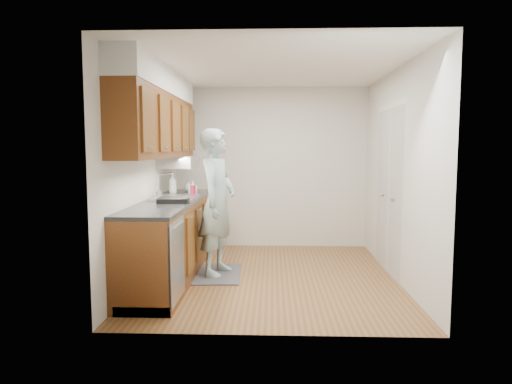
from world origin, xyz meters
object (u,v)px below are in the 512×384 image
person (217,192)px  soap_bottle_a (173,184)px  soap_bottle_c (188,186)px  dish_rack (173,200)px  soda_can (193,190)px  soap_bottle_b (193,187)px

person → soap_bottle_a: 0.95m
soap_bottle_c → dish_rack: size_ratio=0.46×
soda_can → soap_bottle_a: bearing=150.6°
soap_bottle_b → soda_can: soap_bottle_b is taller
soap_bottle_a → soap_bottle_b: bearing=-6.3°
dish_rack → soda_can: bearing=79.1°
person → dish_rack: (-0.47, -0.35, -0.06)m
soda_can → dish_rack: 0.83m
person → soap_bottle_c: size_ratio=12.67×
soap_bottle_a → soda_can: soap_bottle_a is taller
soap_bottle_a → soap_bottle_b: (0.28, -0.03, -0.05)m
soap_bottle_a → dish_rack: soap_bottle_a is taller
soda_can → soap_bottle_b: bearing=100.6°
soap_bottle_a → dish_rack: bearing=-77.4°
soap_bottle_a → soap_bottle_c: (0.15, 0.32, -0.06)m
soap_bottle_a → soap_bottle_b: 0.29m
person → soap_bottle_b: (-0.41, 0.62, 0.00)m
soap_bottle_c → dish_rack: bearing=-86.8°
person → soap_bottle_c: (-0.54, 0.98, -0.01)m
dish_rack → person: bearing=31.4°
soap_bottle_b → soda_can: size_ratio=1.36×
soap_bottle_b → soap_bottle_c: (-0.13, 0.35, -0.01)m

